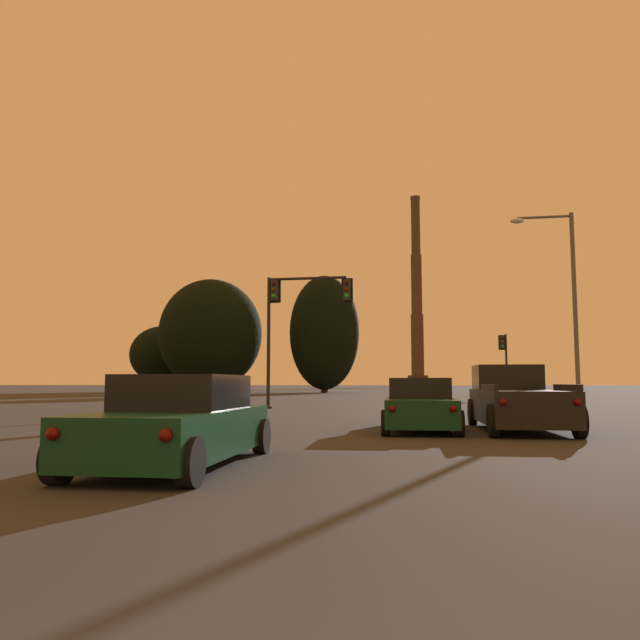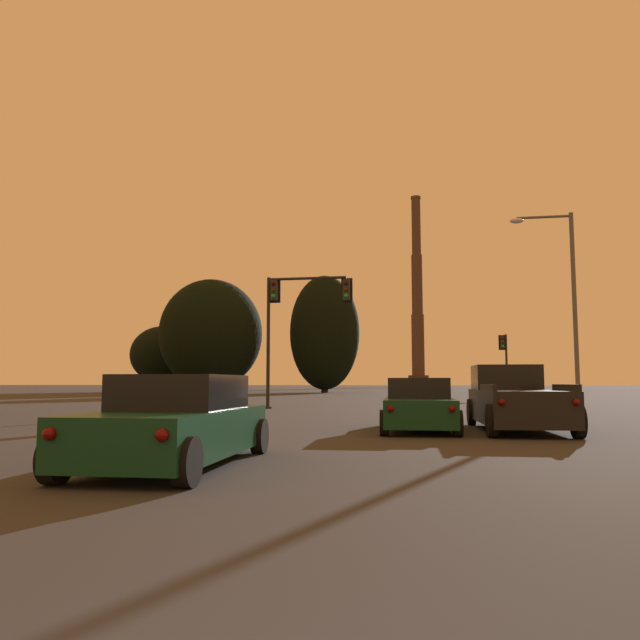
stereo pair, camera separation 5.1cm
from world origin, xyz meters
The scene contains 10 objects.
sedan_center_lane_second centered at (0.30, 15.90, 0.67)m, with size 2.16×4.77×1.43m.
pickup_truck_right_lane_second centered at (2.92, 16.45, 0.80)m, with size 2.39×5.57×1.82m.
sedan_left_lane_third centered at (-3.35, 7.88, 0.67)m, with size 2.11×4.75×1.43m.
traffic_light_overhead_left centered at (-6.01, 29.07, 5.04)m, with size 4.49×0.50×6.66m.
traffic_light_far_right centered at (6.91, 52.11, 3.49)m, with size 0.78×0.50×5.30m.
street_lamp centered at (6.85, 28.34, 5.54)m, with size 2.86×0.36×9.16m.
smokestack centered at (-1.99, 179.45, 21.85)m, with size 5.81×5.81×55.80m.
treeline_far_right centered at (-27.11, 75.47, 7.56)m, with size 13.42×12.08×14.71m.
treeline_far_left centered at (-36.86, 82.70, 5.29)m, with size 9.31×8.38×9.37m.
treeline_center_right centered at (-12.60, 78.42, 7.82)m, with size 9.10×8.19×15.30m.
Camera 1 is at (0.51, -1.55, 1.30)m, focal length 35.00 mm.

